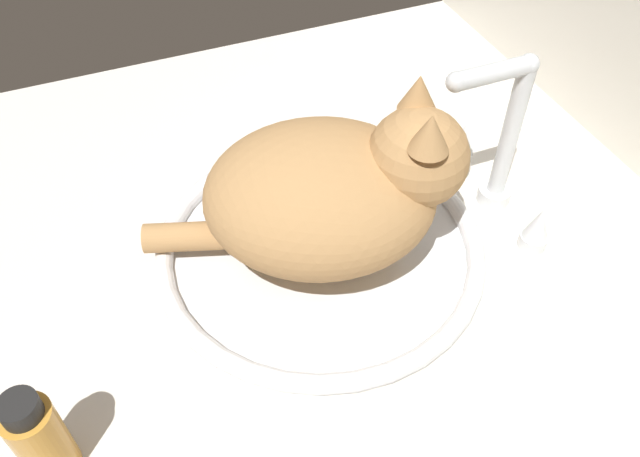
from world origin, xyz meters
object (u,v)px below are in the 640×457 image
Objects in this scene: sink_basin at (320,248)px; cat at (338,191)px; faucet at (500,150)px; amber_bottle at (40,438)px.

cat reaches higher than sink_basin.
cat is at bearing -88.36° from faucet.
sink_basin is at bearing -90.00° from faucet.
amber_bottle is (14.02, -52.27, -3.04)cm from faucet.
sink_basin is 1.10× the size of cat.
faucet is at bearing 91.64° from cat.
faucet is 0.60× the size of cat.
sink_basin is at bearing 114.77° from amber_bottle.
sink_basin is 1.82× the size of faucet.
cat is 35.07cm from amber_bottle.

